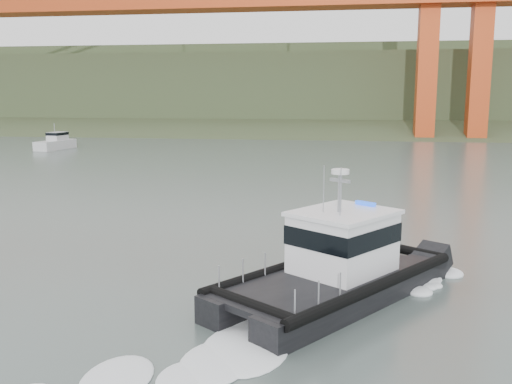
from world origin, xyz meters
TOP-DOWN VIEW (x-y plane):
  - ground at (0.00, 0.00)m, footprint 400.00×400.00m
  - headlands at (0.00, 125.50)m, footprint 500.00×105.36m
  - patrol_boat at (5.17, -0.13)m, footprint 8.95×10.40m
  - motorboat at (-33.03, 51.26)m, footprint 3.10×6.73m

SIDE VIEW (x-z plane):
  - ground at x=0.00m, z-range 0.00..0.00m
  - motorboat at x=-33.03m, z-range -0.89..2.67m
  - patrol_boat at x=5.17m, z-range -1.23..3.70m
  - headlands at x=0.00m, z-range -6.52..20.61m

